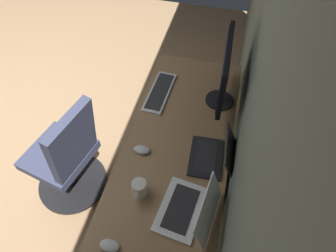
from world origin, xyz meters
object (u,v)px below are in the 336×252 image
Objects in this scene: laptop_leftmost at (191,209)px; keyboard_main at (160,92)px; mouse_spare at (110,246)px; office_chair at (67,159)px; monitor_primary at (224,72)px; drawer_pedestal at (177,185)px; mouse_main at (142,150)px; laptop_left at (216,155)px; coffee_mug at (139,189)px.

laptop_leftmost is 0.94m from keyboard_main.
laptop_leftmost reaches higher than mouse_spare.
mouse_spare is 0.11× the size of office_chair.
drawer_pedestal is at bearing -18.74° from monitor_primary.
keyboard_main is 0.83m from office_chair.
drawer_pedestal is 6.68× the size of mouse_main.
laptop_left is at bearing 96.34° from mouse_main.
coffee_mug is (0.27, 0.07, 0.04)m from mouse_main.
laptop_left is 0.50m from coffee_mug.
coffee_mug is at bearing 14.89° from mouse_main.
keyboard_main is (-0.47, -0.47, -0.03)m from laptop_left.
laptop_left is at bearing 4.85° from monitor_primary.
mouse_main is at bearing 92.01° from office_chair.
coffee_mug is 0.13× the size of office_chair.
mouse_spare is (0.61, -0.22, 0.40)m from drawer_pedestal.
monitor_primary is 1.83× the size of laptop_left.
keyboard_main reaches higher than drawer_pedestal.
drawer_pedestal is 1.63× the size of keyboard_main.
monitor_primary is at bearing 143.42° from mouse_main.
mouse_main is at bearing 2.65° from keyboard_main.
mouse_spare is (0.59, 0.01, 0.00)m from mouse_main.
mouse_spare is (1.12, 0.04, 0.01)m from keyboard_main.
monitor_primary reaches higher than mouse_spare.
monitor_primary is at bearing -175.15° from laptop_left.
coffee_mug is (-0.05, -0.30, 0.00)m from laptop_leftmost.
drawer_pedestal is at bearing 152.18° from coffee_mug.
monitor_primary reaches higher than coffee_mug.
coffee_mug is at bearing 6.94° from keyboard_main.
keyboard_main is at bearing -86.45° from monitor_primary.
drawer_pedestal is 5.71× the size of coffee_mug.
laptop_left is (-0.37, 0.08, -0.01)m from laptop_leftmost.
mouse_spare is at bearing -53.22° from laptop_leftmost.
mouse_main is (-0.32, -0.37, -0.03)m from laptop_leftmost.
laptop_leftmost is 3.03× the size of coffee_mug.
drawer_pedestal is at bearing 26.70° from keyboard_main.
keyboard_main is 4.09× the size of mouse_main.
laptop_left is 0.78m from mouse_spare.
laptop_left is (0.50, 0.04, -0.22)m from monitor_primary.
keyboard_main is (-0.50, -0.25, 0.39)m from drawer_pedestal.
office_chair is at bearing -87.99° from mouse_main.
mouse_spare reaches higher than drawer_pedestal.
monitor_primary is at bearing 93.55° from keyboard_main.
drawer_pedestal is at bearing 92.90° from office_chair.
keyboard_main is at bearing -173.06° from coffee_mug.
coffee_mug is at bearing 169.33° from mouse_spare.
keyboard_main is at bearing -177.35° from mouse_main.
laptop_leftmost reaches higher than mouse_main.
laptop_left is (-0.03, 0.22, 0.43)m from drawer_pedestal.
laptop_left is at bearing 168.44° from laptop_leftmost.
laptop_left is 0.32× the size of office_chair.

